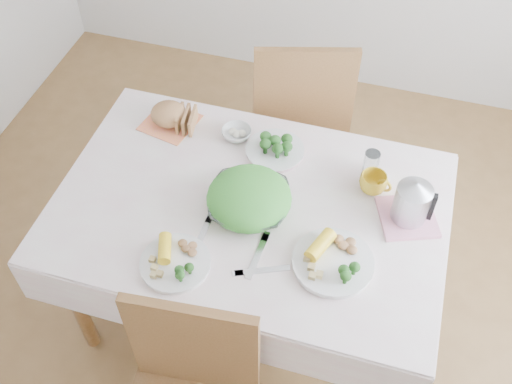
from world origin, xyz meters
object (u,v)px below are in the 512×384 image
(yellow_mug, at_px, (373,183))
(salad_bowl, at_px, (249,203))
(chair_far, at_px, (299,118))
(dinner_plate_left, at_px, (175,263))
(dining_table, at_px, (250,261))
(electric_kettle, at_px, (413,198))
(dinner_plate_right, at_px, (333,263))

(yellow_mug, bearing_deg, salad_bowl, -152.57)
(salad_bowl, xyz_separation_m, yellow_mug, (0.43, 0.23, 0.01))
(chair_far, relative_size, dinner_plate_left, 4.12)
(dining_table, height_order, electric_kettle, electric_kettle)
(electric_kettle, bearing_deg, dinner_plate_right, -109.36)
(salad_bowl, bearing_deg, yellow_mug, 27.43)
(dining_table, distance_m, dinner_plate_left, 0.55)
(dinner_plate_left, xyz_separation_m, electric_kettle, (0.76, 0.44, 0.11))
(dinner_plate_right, distance_m, electric_kettle, 0.38)
(dining_table, relative_size, yellow_mug, 12.91)
(electric_kettle, bearing_deg, yellow_mug, 165.62)
(salad_bowl, bearing_deg, electric_kettle, 11.99)
(dinner_plate_left, bearing_deg, yellow_mug, 41.73)
(salad_bowl, distance_m, dinner_plate_left, 0.37)
(dinner_plate_right, bearing_deg, dinner_plate_left, -163.26)
(yellow_mug, bearing_deg, dining_table, -155.00)
(salad_bowl, bearing_deg, dinner_plate_right, -23.94)
(salad_bowl, relative_size, dinner_plate_right, 1.03)
(salad_bowl, xyz_separation_m, dinner_plate_left, (-0.18, -0.32, -0.03))
(dining_table, height_order, dinner_plate_left, dinner_plate_left)
(dining_table, height_order, dinner_plate_right, dinner_plate_right)
(salad_bowl, distance_m, electric_kettle, 0.60)
(chair_far, height_order, dinner_plate_left, chair_far)
(dining_table, height_order, yellow_mug, yellow_mug)
(dinner_plate_right, bearing_deg, salad_bowl, 156.06)
(dinner_plate_right, bearing_deg, yellow_mug, 78.75)
(dinner_plate_left, xyz_separation_m, yellow_mug, (0.61, 0.54, 0.03))
(dinner_plate_left, distance_m, yellow_mug, 0.82)
(dinner_plate_left, bearing_deg, dining_table, 63.22)
(dining_table, distance_m, yellow_mug, 0.65)
(salad_bowl, xyz_separation_m, dinner_plate_right, (0.36, -0.16, -0.03))
(dining_table, distance_m, chair_far, 0.85)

